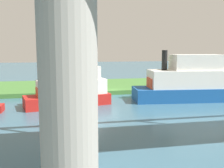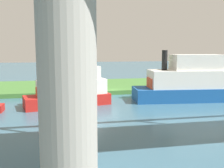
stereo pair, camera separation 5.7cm
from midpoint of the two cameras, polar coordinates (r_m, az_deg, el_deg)
The scene contains 8 objects.
ground_plane at distance 30.46m, azimuth -0.87°, elevation -2.46°, with size 160.00×160.00×0.00m, color #386075.
grassy_bank at distance 36.26m, azimuth -2.62°, elevation -0.43°, with size 80.00×12.00×0.50m, color #427533.
bridge_pylon at distance 10.63m, azimuth -9.88°, elevation 3.52°, with size 2.42×2.42×9.26m, color #9E998E.
person_on_bank at distance 32.53m, azimuth -3.26°, elevation 0.32°, with size 0.49×0.49×1.39m.
mooring_post at distance 31.83m, azimuth -1.36°, elevation -0.39°, with size 0.20×0.20×0.79m, color brown.
motorboat_white at distance 28.25m, azimuth 16.08°, elevation 0.45°, with size 10.63×4.44×5.29m.
pontoon_yellow at distance 25.06m, azimuth -9.27°, elevation -1.25°, with size 8.42×4.42×4.10m.
marker_buoy at distance 17.04m, azimuth -12.08°, elevation -10.00°, with size 0.50×0.50×0.50m, color orange.
Camera 1 is at (5.52, 29.46, 5.39)m, focal length 41.32 mm.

